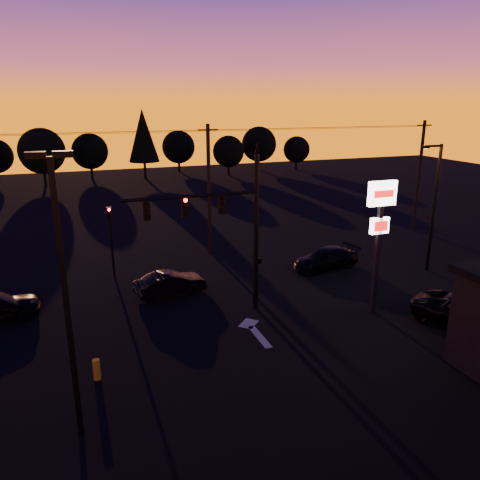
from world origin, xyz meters
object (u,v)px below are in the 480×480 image
object	(u,v)px
pylon_sign	(380,219)
streetlight	(433,203)
car_right	(326,258)
parking_lot_light	(64,283)
traffic_signal_mast	(226,219)
bollard	(97,370)
car_mid	(171,283)
secondary_signal	(111,231)
suv_parked	(470,314)

from	to	relation	value
pylon_sign	streetlight	world-z (taller)	streetlight
pylon_sign	car_right	bearing A→B (deg)	80.52
parking_lot_light	traffic_signal_mast	bearing A→B (deg)	43.37
traffic_signal_mast	pylon_sign	size ratio (longest dim) A/B	1.26
bollard	car_mid	world-z (taller)	car_mid
parking_lot_light	pylon_sign	xyz separation A→B (m)	(14.50, 4.50, -0.36)
secondary_signal	car_right	world-z (taller)	secondary_signal
parking_lot_light	pylon_sign	bearing A→B (deg)	17.23
secondary_signal	streetlight	world-z (taller)	streetlight
traffic_signal_mast	secondary_signal	xyz separation A→B (m)	(-4.90, 7.49, -2.07)
traffic_signal_mast	car_right	bearing A→B (deg)	26.68
streetlight	car_right	size ratio (longest dim) A/B	1.77
pylon_sign	suv_parked	xyz separation A→B (m)	(3.22, -3.18, -4.19)
car_right	suv_parked	bearing A→B (deg)	3.91
traffic_signal_mast	pylon_sign	distance (m)	7.52
suv_parked	parking_lot_light	bearing A→B (deg)	161.36
pylon_sign	bollard	size ratio (longest dim) A/B	7.97
car_mid	car_right	world-z (taller)	car_right
pylon_sign	streetlight	xyz separation A→B (m)	(6.91, 4.00, -0.49)
car_mid	parking_lot_light	bearing A→B (deg)	144.32
traffic_signal_mast	car_right	xyz separation A→B (m)	(8.20, 4.12, -4.28)
secondary_signal	pylon_sign	bearing A→B (deg)	-39.77
bollard	suv_parked	world-z (taller)	suv_parked
car_mid	car_right	distance (m)	10.42
traffic_signal_mast	car_right	size ratio (longest dim) A/B	1.90
traffic_signal_mast	bollard	bearing A→B (deg)	-149.17
bollard	car_right	world-z (taller)	car_right
streetlight	car_mid	world-z (taller)	streetlight
secondary_signal	car_right	distance (m)	13.71
parking_lot_light	streetlight	xyz separation A→B (m)	(21.41, 8.50, -0.85)
parking_lot_light	car_mid	distance (m)	12.44
suv_parked	car_right	bearing A→B (deg)	79.31
secondary_signal	parking_lot_light	xyz separation A→B (m)	(-2.50, -14.49, 2.41)
secondary_signal	pylon_sign	world-z (taller)	pylon_sign
secondary_signal	car_mid	size ratio (longest dim) A/B	1.10
car_mid	suv_parked	world-z (taller)	suv_parked
car_mid	suv_parked	distance (m)	15.41
traffic_signal_mast	bollard	size ratio (longest dim) A/B	10.06
car_right	pylon_sign	bearing A→B (deg)	-17.78
secondary_signal	car_mid	bearing A→B (deg)	-56.98
secondary_signal	bollard	bearing A→B (deg)	-98.82
streetlight	car_right	world-z (taller)	streetlight
traffic_signal_mast	suv_parked	size ratio (longest dim) A/B	1.64
pylon_sign	secondary_signal	bearing A→B (deg)	140.23
parking_lot_light	car_right	world-z (taller)	parking_lot_light
traffic_signal_mast	secondary_signal	world-z (taller)	traffic_signal_mast
car_right	suv_parked	world-z (taller)	suv_parked
parking_lot_light	car_mid	bearing A→B (deg)	63.19
secondary_signal	suv_parked	distance (m)	20.24
traffic_signal_mast	parking_lot_light	bearing A→B (deg)	-136.63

